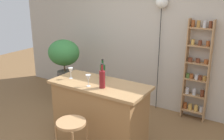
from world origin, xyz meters
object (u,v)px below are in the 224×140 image
at_px(bottle_spirits_clear, 103,71).
at_px(plant_stool, 66,92).
at_px(bottle_vinegar, 102,79).
at_px(wine_glass_center, 71,71).
at_px(bar_stool, 72,134).
at_px(spice_shelf, 197,72).
at_px(wine_glass_left, 88,78).
at_px(potted_plant, 64,55).
at_px(pendant_globe_light, 162,4).

bearing_deg(bottle_spirits_clear, plant_stool, 154.72).
xyz_separation_m(plant_stool, bottle_spirits_clear, (1.36, -0.64, 0.86)).
bearing_deg(bottle_vinegar, wine_glass_center, 174.00).
distance_m(plant_stool, wine_glass_center, 1.59).
bearing_deg(plant_stool, bar_stool, -45.64).
bearing_deg(bottle_spirits_clear, wine_glass_center, -145.71).
relative_size(bar_stool, bottle_vinegar, 2.01).
xyz_separation_m(plant_stool, bottle_vinegar, (1.58, -0.97, 0.88)).
height_order(spice_shelf, bottle_vinegar, spice_shelf).
relative_size(bottle_vinegar, wine_glass_left, 2.06).
relative_size(potted_plant, bottle_vinegar, 2.61).
bearing_deg(bottle_vinegar, wine_glass_left, -164.23).
bearing_deg(wine_glass_center, bottle_vinegar, -6.00).
bearing_deg(bottle_spirits_clear, bar_stool, -80.98).
xyz_separation_m(bar_stool, plant_stool, (-1.51, 1.54, -0.31)).
xyz_separation_m(bar_stool, bottle_spirits_clear, (-0.14, 0.90, 0.55)).
bearing_deg(spice_shelf, pendant_globe_light, 177.38).
xyz_separation_m(bottle_vinegar, wine_glass_left, (-0.19, -0.05, -0.01)).
bearing_deg(plant_stool, wine_glass_center, -43.02).
bearing_deg(bottle_vinegar, bar_stool, -97.62).
relative_size(plant_stool, wine_glass_center, 2.45).
height_order(potted_plant, wine_glass_left, potted_plant).
distance_m(bottle_spirits_clear, wine_glass_left, 0.38).
relative_size(potted_plant, wine_glass_center, 5.37).
distance_m(bottle_vinegar, pendant_globe_light, 1.89).
bearing_deg(potted_plant, pendant_globe_light, 21.93).
height_order(spice_shelf, wine_glass_left, spice_shelf).
bearing_deg(potted_plant, bottle_vinegar, -31.60).
height_order(potted_plant, bottle_vinegar, bottle_vinegar).
xyz_separation_m(bar_stool, pendant_globe_light, (0.19, 2.22, 1.46)).
distance_m(potted_plant, wine_glass_left, 1.73).
height_order(plant_stool, wine_glass_center, wine_glass_center).
xyz_separation_m(bar_stool, wine_glass_center, (-0.53, 0.63, 0.55)).
relative_size(bar_stool, pendant_globe_light, 0.32).
xyz_separation_m(spice_shelf, wine_glass_left, (-1.02, -1.68, 0.20)).
height_order(bar_stool, wine_glass_left, wine_glass_left).
height_order(bar_stool, potted_plant, potted_plant).
bearing_deg(spice_shelf, wine_glass_center, -132.64).
distance_m(bottle_vinegar, wine_glass_left, 0.20).
bearing_deg(pendant_globe_light, potted_plant, -158.07).
relative_size(bottle_vinegar, pendant_globe_light, 0.16).
bearing_deg(spice_shelf, bar_stool, -112.45).
relative_size(bottle_vinegar, wine_glass_center, 2.06).
xyz_separation_m(spice_shelf, bottle_spirits_clear, (-1.05, -1.29, 0.19)).
bearing_deg(wine_glass_left, bottle_spirits_clear, 93.91).
distance_m(bottle_spirits_clear, bottle_vinegar, 0.40).
relative_size(plant_stool, pendant_globe_light, 0.19).
distance_m(spice_shelf, wine_glass_center, 2.13).
height_order(plant_stool, wine_glass_left, wine_glass_left).
relative_size(bar_stool, spice_shelf, 0.39).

